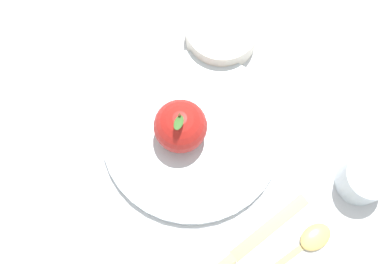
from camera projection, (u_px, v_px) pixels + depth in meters
The scene contains 7 objects.
ground_plane at pixel (199, 166), 0.73m from camera, with size 2.40×2.40×0.00m, color silver.
dinner_plate at pixel (192, 134), 0.74m from camera, with size 0.27×0.27×0.02m.
apple at pixel (180, 126), 0.69m from camera, with size 0.08×0.08×0.09m.
side_bowl at pixel (222, 31), 0.77m from camera, with size 0.11×0.11×0.04m.
cup at pixel (365, 176), 0.69m from camera, with size 0.07×0.07×0.06m.
knife at pixel (235, 256), 0.69m from camera, with size 0.17×0.17×0.01m.
spoon at pixel (304, 246), 0.69m from camera, with size 0.13×0.15×0.01m.
Camera 1 is at (0.16, 0.01, 0.72)m, focal length 45.93 mm.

